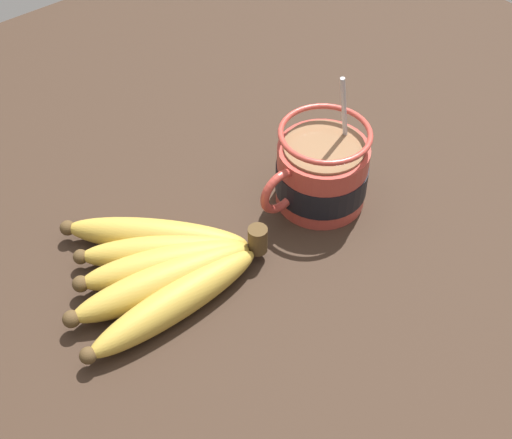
# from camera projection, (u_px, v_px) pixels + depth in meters

# --- Properties ---
(table) EXTENTS (1.20, 1.20, 0.03)m
(table) POSITION_uv_depth(u_px,v_px,m) (281.00, 256.00, 0.75)
(table) COLOR #332319
(table) RESTS_ON ground
(coffee_mug) EXTENTS (0.13, 0.10, 0.15)m
(coffee_mug) POSITION_uv_depth(u_px,v_px,m) (321.00, 173.00, 0.76)
(coffee_mug) COLOR #B23D33
(coffee_mug) RESTS_ON table
(banana_bunch) EXTENTS (0.22, 0.18, 0.04)m
(banana_bunch) POSITION_uv_depth(u_px,v_px,m) (164.00, 267.00, 0.70)
(banana_bunch) COLOR #4C381E
(banana_bunch) RESTS_ON table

